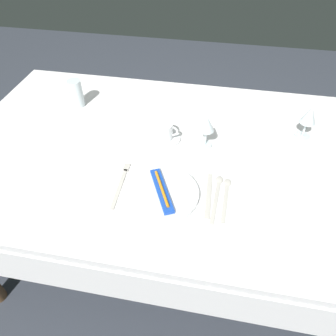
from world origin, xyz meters
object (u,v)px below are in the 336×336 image
spoon_soup (217,193)px  spoon_dessert (226,194)px  drink_tumbler (77,95)px  dinner_knife (209,196)px  fork_outer (121,183)px  wine_glass_centre (309,117)px  wine_glass_left (207,126)px  toothbrush_package (162,190)px  coffee_cup_left (164,131)px  dinner_plate (162,193)px

spoon_soup → spoon_dessert: 0.03m
drink_tumbler → dinner_knife: bearing=-35.0°
fork_outer → spoon_soup: 0.35m
dinner_knife → wine_glass_centre: wine_glass_centre is taller
drink_tumbler → spoon_dessert: bearing=-31.6°
fork_outer → wine_glass_left: wine_glass_left is taller
fork_outer → toothbrush_package: bearing=-9.7°
fork_outer → wine_glass_centre: 0.81m
dinner_knife → spoon_dessert: (0.06, 0.02, 0.00)m
spoon_soup → drink_tumbler: 0.84m
coffee_cup_left → wine_glass_centre: 0.60m
fork_outer → spoon_soup: size_ratio=1.00×
toothbrush_package → dinner_knife: bearing=7.8°
dinner_plate → spoon_soup: 0.20m
spoon_soup → spoon_dessert: same height
coffee_cup_left → drink_tumbler: drink_tumbler is taller
dinner_knife → toothbrush_package: bearing=-172.2°
spoon_dessert → wine_glass_left: wine_glass_left is taller
fork_outer → wine_glass_left: (0.28, 0.28, 0.10)m
spoon_dessert → drink_tumbler: drink_tumbler is taller
dinner_knife → coffee_cup_left: bearing=126.6°
dinner_plate → coffee_cup_left: coffee_cup_left is taller
toothbrush_package → fork_outer: 0.16m
dinner_plate → dinner_knife: 0.17m
spoon_soup → drink_tumbler: drink_tumbler is taller
spoon_dessert → coffee_cup_left: bearing=135.7°
dinner_plate → coffee_cup_left: bearing=99.4°
coffee_cup_left → drink_tumbler: bearing=158.2°
fork_outer → drink_tumbler: (-0.36, 0.47, 0.06)m
dinner_plate → toothbrush_package: toothbrush_package is taller
toothbrush_package → coffee_cup_left: (-0.05, 0.31, 0.02)m
fork_outer → dinner_knife: size_ratio=1.08×
dinner_knife → wine_glass_left: (-0.04, 0.28, 0.10)m
wine_glass_centre → drink_tumbler: size_ratio=1.13×
spoon_soup → coffee_cup_left: size_ratio=2.30×
fork_outer → spoon_soup: (0.35, 0.02, 0.00)m
fork_outer → spoon_dessert: spoon_dessert is taller
spoon_dessert → drink_tumbler: bearing=148.4°
fork_outer → drink_tumbler: 0.59m
spoon_soup → fork_outer: bearing=-177.3°
fork_outer → drink_tumbler: bearing=127.1°
spoon_soup → coffee_cup_left: (-0.24, 0.27, 0.04)m
spoon_soup → wine_glass_centre: 0.53m
dinner_knife → wine_glass_left: 0.30m
wine_glass_left → spoon_soup: bearing=-74.9°
coffee_cup_left → wine_glass_centre: bearing=12.4°
fork_outer → drink_tumbler: drink_tumbler is taller
wine_glass_centre → wine_glass_left: 0.43m
wine_glass_centre → drink_tumbler: wine_glass_centre is taller
dinner_plate → spoon_soup: (0.19, 0.04, -0.01)m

